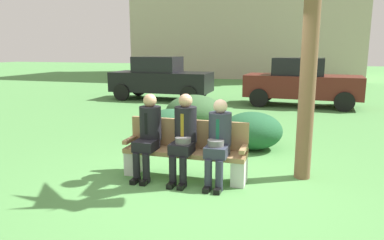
{
  "coord_description": "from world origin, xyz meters",
  "views": [
    {
      "loc": [
        1.3,
        -5.01,
        2.0
      ],
      "look_at": [
        -0.35,
        0.49,
        0.85
      ],
      "focal_mm": 33.61,
      "sensor_mm": 36.0,
      "label": 1
    }
  ],
  "objects_px": {
    "shrub_near_bench": "(252,131)",
    "parked_car_far": "(301,82)",
    "shrub_far_lawn": "(194,113)",
    "parked_car_near": "(161,78)",
    "seated_man_left": "(148,131)",
    "seated_man_middle": "(184,133)",
    "shrub_mid_lawn": "(171,125)",
    "seated_man_right": "(218,138)",
    "park_bench": "(186,151)"
  },
  "relations": [
    {
      "from": "shrub_mid_lawn",
      "to": "parked_car_far",
      "type": "bearing_deg",
      "value": 65.21
    },
    {
      "from": "seated_man_left",
      "to": "shrub_mid_lawn",
      "type": "height_order",
      "value": "seated_man_left"
    },
    {
      "from": "seated_man_left",
      "to": "shrub_mid_lawn",
      "type": "relative_size",
      "value": 1.17
    },
    {
      "from": "seated_man_right",
      "to": "shrub_far_lawn",
      "type": "height_order",
      "value": "seated_man_right"
    },
    {
      "from": "parked_car_near",
      "to": "seated_man_right",
      "type": "bearing_deg",
      "value": -63.08
    },
    {
      "from": "seated_man_right",
      "to": "shrub_far_lawn",
      "type": "distance_m",
      "value": 3.46
    },
    {
      "from": "shrub_near_bench",
      "to": "shrub_far_lawn",
      "type": "xyz_separation_m",
      "value": [
        -1.55,
        1.12,
        0.08
      ]
    },
    {
      "from": "shrub_near_bench",
      "to": "parked_car_near",
      "type": "xyz_separation_m",
      "value": [
        -4.42,
        6.16,
        0.46
      ]
    },
    {
      "from": "parked_car_far",
      "to": "seated_man_right",
      "type": "bearing_deg",
      "value": -98.02
    },
    {
      "from": "seated_man_left",
      "to": "shrub_far_lawn",
      "type": "height_order",
      "value": "seated_man_left"
    },
    {
      "from": "park_bench",
      "to": "shrub_near_bench",
      "type": "xyz_separation_m",
      "value": [
        0.79,
        1.94,
        -0.05
      ]
    },
    {
      "from": "shrub_mid_lawn",
      "to": "shrub_far_lawn",
      "type": "bearing_deg",
      "value": 74.75
    },
    {
      "from": "shrub_mid_lawn",
      "to": "parked_car_far",
      "type": "xyz_separation_m",
      "value": [
        2.71,
        5.87,
        0.49
      ]
    },
    {
      "from": "seated_man_right",
      "to": "shrub_mid_lawn",
      "type": "distance_m",
      "value": 2.76
    },
    {
      "from": "shrub_near_bench",
      "to": "parked_car_far",
      "type": "height_order",
      "value": "parked_car_far"
    },
    {
      "from": "seated_man_left",
      "to": "seated_man_middle",
      "type": "xyz_separation_m",
      "value": [
        0.59,
        -0.0,
        0.01
      ]
    },
    {
      "from": "shrub_far_lawn",
      "to": "shrub_mid_lawn",
      "type": "bearing_deg",
      "value": -105.25
    },
    {
      "from": "shrub_mid_lawn",
      "to": "shrub_far_lawn",
      "type": "distance_m",
      "value": 0.99
    },
    {
      "from": "shrub_far_lawn",
      "to": "parked_car_near",
      "type": "bearing_deg",
      "value": 119.69
    },
    {
      "from": "park_bench",
      "to": "seated_man_left",
      "type": "bearing_deg",
      "value": -167.65
    },
    {
      "from": "seated_man_left",
      "to": "parked_car_far",
      "type": "xyz_separation_m",
      "value": [
        2.27,
        8.1,
        0.11
      ]
    },
    {
      "from": "seated_man_left",
      "to": "seated_man_middle",
      "type": "height_order",
      "value": "seated_man_middle"
    },
    {
      "from": "shrub_near_bench",
      "to": "shrub_far_lawn",
      "type": "bearing_deg",
      "value": 144.01
    },
    {
      "from": "park_bench",
      "to": "shrub_near_bench",
      "type": "distance_m",
      "value": 2.09
    },
    {
      "from": "shrub_mid_lawn",
      "to": "parked_car_near",
      "type": "relative_size",
      "value": 0.28
    },
    {
      "from": "shrub_near_bench",
      "to": "shrub_far_lawn",
      "type": "height_order",
      "value": "shrub_far_lawn"
    },
    {
      "from": "seated_man_middle",
      "to": "seated_man_right",
      "type": "relative_size",
      "value": 1.05
    },
    {
      "from": "seated_man_middle",
      "to": "shrub_far_lawn",
      "type": "xyz_separation_m",
      "value": [
        -0.77,
        3.19,
        -0.29
      ]
    },
    {
      "from": "park_bench",
      "to": "shrub_mid_lawn",
      "type": "bearing_deg",
      "value": 115.74
    },
    {
      "from": "park_bench",
      "to": "parked_car_near",
      "type": "relative_size",
      "value": 0.49
    },
    {
      "from": "seated_man_left",
      "to": "seated_man_middle",
      "type": "distance_m",
      "value": 0.59
    },
    {
      "from": "shrub_near_bench",
      "to": "seated_man_middle",
      "type": "bearing_deg",
      "value": -110.56
    },
    {
      "from": "seated_man_left",
      "to": "shrub_mid_lawn",
      "type": "bearing_deg",
      "value": 101.26
    },
    {
      "from": "seated_man_middle",
      "to": "parked_car_far",
      "type": "relative_size",
      "value": 0.33
    },
    {
      "from": "park_bench",
      "to": "parked_car_far",
      "type": "relative_size",
      "value": 0.48
    },
    {
      "from": "seated_man_right",
      "to": "shrub_far_lawn",
      "type": "xyz_separation_m",
      "value": [
        -1.31,
        3.2,
        -0.26
      ]
    },
    {
      "from": "shrub_far_lawn",
      "to": "shrub_near_bench",
      "type": "bearing_deg",
      "value": -35.99
    },
    {
      "from": "park_bench",
      "to": "parked_car_far",
      "type": "bearing_deg",
      "value": 78.01
    },
    {
      "from": "shrub_near_bench",
      "to": "shrub_far_lawn",
      "type": "distance_m",
      "value": 1.91
    },
    {
      "from": "shrub_near_bench",
      "to": "shrub_mid_lawn",
      "type": "relative_size",
      "value": 1.08
    },
    {
      "from": "seated_man_right",
      "to": "parked_car_near",
      "type": "bearing_deg",
      "value": 116.92
    },
    {
      "from": "shrub_far_lawn",
      "to": "parked_car_near",
      "type": "distance_m",
      "value": 5.82
    },
    {
      "from": "seated_man_right",
      "to": "parked_car_near",
      "type": "distance_m",
      "value": 9.24
    },
    {
      "from": "park_bench",
      "to": "seated_man_middle",
      "type": "bearing_deg",
      "value": -83.87
    },
    {
      "from": "seated_man_middle",
      "to": "shrub_near_bench",
      "type": "relative_size",
      "value": 1.11
    },
    {
      "from": "shrub_far_lawn",
      "to": "seated_man_right",
      "type": "bearing_deg",
      "value": -67.75
    },
    {
      "from": "seated_man_right",
      "to": "shrub_mid_lawn",
      "type": "height_order",
      "value": "seated_man_right"
    },
    {
      "from": "seated_man_middle",
      "to": "shrub_far_lawn",
      "type": "height_order",
      "value": "seated_man_middle"
    },
    {
      "from": "park_bench",
      "to": "parked_car_near",
      "type": "xyz_separation_m",
      "value": [
        -3.63,
        8.1,
        0.42
      ]
    },
    {
      "from": "shrub_near_bench",
      "to": "shrub_far_lawn",
      "type": "relative_size",
      "value": 0.83
    }
  ]
}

